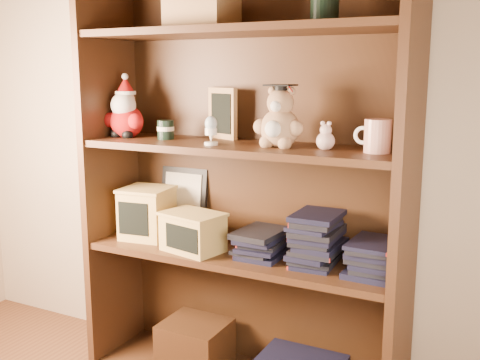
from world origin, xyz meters
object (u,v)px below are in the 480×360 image
(bookcase, at_px, (246,189))
(treats_box, at_px, (147,212))
(grad_teddy_bear, at_px, (279,123))
(teacher_mug, at_px, (377,136))

(bookcase, height_order, treats_box, bookcase)
(grad_teddy_bear, xyz_separation_m, treats_box, (-0.57, 0.01, -0.38))
(bookcase, distance_m, grad_teddy_bear, 0.30)
(grad_teddy_bear, xyz_separation_m, teacher_mug, (0.33, 0.01, -0.03))
(bookcase, height_order, grad_teddy_bear, bookcase)
(bookcase, relative_size, grad_teddy_bear, 7.37)
(teacher_mug, xyz_separation_m, treats_box, (-0.90, -0.00, -0.35))
(bookcase, bearing_deg, teacher_mug, -5.95)
(teacher_mug, height_order, treats_box, teacher_mug)
(bookcase, bearing_deg, grad_teddy_bear, -20.13)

